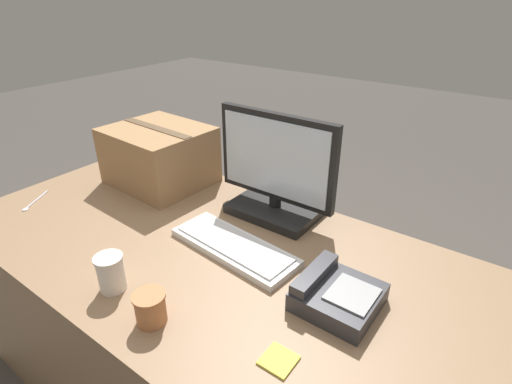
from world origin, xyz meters
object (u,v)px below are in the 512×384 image
Objects in this scene: monitor at (276,176)px; paper_cup_right at (150,308)px; paper_cup_left at (111,273)px; keyboard at (234,246)px; spoon at (33,203)px; desk_phone at (336,295)px; sticky_note_pad at (279,360)px; cardboard_box at (159,155)px.

monitor is 0.65m from paper_cup_right.
paper_cup_left reaches higher than paper_cup_right.
keyboard is 5.32× the size of paper_cup_right.
paper_cup_left is 0.72× the size of spoon.
monitor is at bearing 143.32° from desk_phone.
paper_cup_right is (0.02, -0.36, 0.03)m from keyboard.
keyboard is 6.10× the size of sticky_note_pad.
desk_phone is at bearing 43.28° from paper_cup_right.
keyboard is 0.36m from paper_cup_right.
paper_cup_left is (-0.16, -0.34, 0.04)m from keyboard.
spoon is (-0.86, 0.14, -0.04)m from paper_cup_right.
monitor is at bearing 124.46° from sticky_note_pad.
paper_cup_left is at bearing -53.32° from cardboard_box.
keyboard is at bearing -85.15° from monitor.
paper_cup_right reaches higher than spoon.
spoon is at bearing -120.48° from cardboard_box.
monitor reaches higher than spoon.
spoon is at bearing -159.34° from keyboard.
paper_cup_right is 0.34m from sticky_note_pad.
sticky_note_pad is at bearing 57.29° from spoon.
monitor is 0.68m from sticky_note_pad.
paper_cup_right is 0.57× the size of spoon.
paper_cup_right is (0.05, -0.63, -0.11)m from monitor.
monitor is 2.25× the size of desk_phone.
keyboard is at bearing 65.19° from paper_cup_left.
cardboard_box is (-0.60, 0.58, 0.08)m from paper_cup_right.
monitor is 0.52m from desk_phone.
monitor is 0.96m from spoon.
paper_cup_left is 0.18m from paper_cup_right.
keyboard is 0.62m from cardboard_box.
desk_phone is 0.50× the size of cardboard_box.
cardboard_box reaches higher than keyboard.
monitor is at bearing 77.55° from paper_cup_left.
monitor is 1.02× the size of keyboard.
desk_phone is 0.48m from paper_cup_right.
cardboard_box is (-0.41, 0.56, 0.07)m from paper_cup_left.
keyboard is 0.45m from sticky_note_pad.
cardboard_box is at bearing 136.09° from paper_cup_right.
paper_cup_right reaches higher than desk_phone.
paper_cup_left reaches higher than sticky_note_pad.
cardboard_box is at bearing 152.18° from sticky_note_pad.
paper_cup_left is (-0.53, -0.31, 0.02)m from desk_phone.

